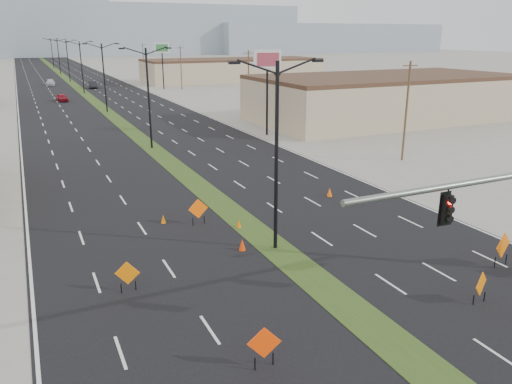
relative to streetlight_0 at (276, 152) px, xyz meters
name	(u,v)px	position (x,y,z in m)	size (l,w,h in m)	color
ground	(435,378)	(0.00, -12.00, -5.42)	(600.00, 600.00, 0.00)	gray
road_surface	(82,91)	(0.00, 88.00, -5.42)	(25.00, 400.00, 0.02)	black
median_strip	(82,91)	(0.00, 88.00, -5.42)	(2.00, 400.00, 0.04)	#2A4017
building_se_near	(386,99)	(34.00, 33.00, -2.67)	(36.00, 18.00, 5.50)	tan
building_se_far	(233,71)	(38.00, 98.00, -2.92)	(44.00, 16.00, 5.00)	tan
mesa_center	(110,30)	(40.00, 288.00, 8.58)	(220.00, 50.00, 28.00)	#8797A7
mesa_east	(325,38)	(180.00, 278.00, 3.58)	(160.00, 50.00, 18.00)	#8797A7
streetlight_0	(276,152)	(0.00, 0.00, 0.00)	(5.15, 0.24, 10.02)	black
streetlight_1	(149,95)	(0.00, 28.00, 0.00)	(5.15, 0.24, 10.02)	black
streetlight_2	(104,76)	(0.00, 56.00, 0.00)	(5.15, 0.24, 10.02)	black
streetlight_3	(81,66)	(0.00, 84.00, 0.00)	(5.15, 0.24, 10.02)	black
streetlight_4	(68,59)	(0.00, 112.00, 0.00)	(5.15, 0.24, 10.02)	black
streetlight_5	(59,55)	(0.00, 140.00, 0.00)	(5.15, 0.24, 10.02)	black
streetlight_6	(52,52)	(0.00, 168.00, 0.00)	(5.15, 0.24, 10.02)	black
utility_pole_0	(406,110)	(20.00, 13.00, -0.74)	(1.60, 0.20, 9.00)	#4C3823
utility_pole_1	(249,80)	(20.00, 48.00, -0.74)	(1.60, 0.20, 9.00)	#4C3823
utility_pole_2	(181,67)	(20.00, 83.00, -0.74)	(1.60, 0.20, 9.00)	#4C3823
utility_pole_3	(143,60)	(20.00, 118.00, -0.74)	(1.60, 0.20, 9.00)	#4C3823
car_left	(62,98)	(-5.09, 72.21, -4.76)	(1.55, 3.85, 1.31)	maroon
car_mid	(93,85)	(3.00, 93.48, -4.66)	(1.61, 4.61, 1.52)	black
car_far	(51,83)	(-5.00, 104.10, -4.75)	(1.88, 4.62, 1.34)	#B2B6BC
construction_sign_0	(264,344)	(-5.06, -9.00, -4.47)	(1.18, 0.37, 1.61)	#FF3D05
construction_sign_1	(127,274)	(-8.28, -1.48, -4.54)	(1.07, 0.43, 1.49)	orange
construction_sign_2	(198,210)	(-2.65, 5.21, -4.44)	(1.25, 0.06, 1.67)	#FF5A05
construction_sign_3	(481,285)	(5.37, -9.00, -4.54)	(1.07, 0.45, 1.51)	#D96504
construction_sign_5	(503,246)	(9.33, -6.80, -4.33)	(1.34, 0.39, 1.84)	#DC5F04
cone_0	(242,245)	(-1.75, 0.52, -5.09)	(0.39, 0.39, 0.65)	red
cone_1	(239,224)	(-0.63, 3.64, -5.15)	(0.33, 0.33, 0.54)	#D56004
cone_2	(330,192)	(7.78, 6.54, -5.09)	(0.39, 0.39, 0.65)	#EF5705
cone_3	(163,219)	(-4.57, 6.35, -5.15)	(0.32, 0.32, 0.54)	orange
pole_sign_east_near	(267,66)	(14.00, 29.46, 2.43)	(3.13, 1.07, 9.61)	black
pole_sign_east_far	(162,51)	(16.61, 85.12, 2.45)	(3.04, 1.51, 9.63)	black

